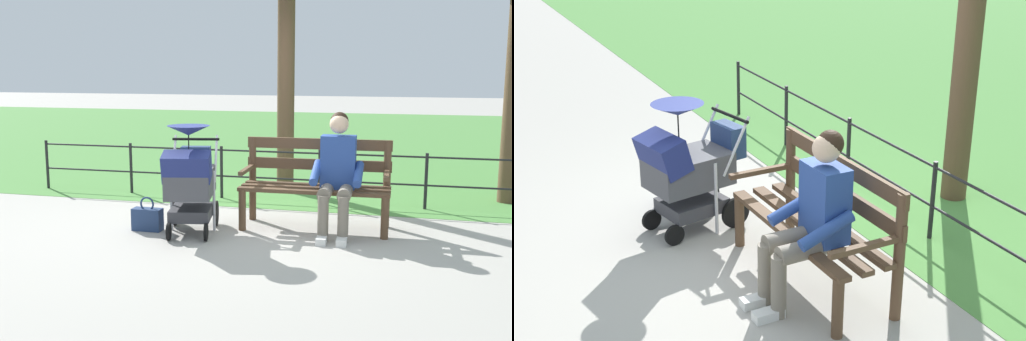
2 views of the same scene
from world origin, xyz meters
The scene contains 6 objects.
ground_plane centered at (0.00, 0.00, 0.00)m, with size 60.00×60.00×0.00m, color #ADA89E.
park_bench centered at (-0.79, -0.12, 0.53)m, with size 1.61×0.63×0.96m.
person_on_bench centered at (-1.05, 0.11, 0.68)m, with size 0.54×0.74×1.28m.
stroller centered at (0.44, 0.47, 0.59)m, with size 0.66×0.96×1.15m.
handbag centered at (0.94, 0.48, 0.13)m, with size 0.32×0.14×0.37m.
park_fence centered at (0.00, -1.28, 0.42)m, with size 6.62×0.04×0.70m.
Camera 2 is at (-5.09, 2.45, 2.87)m, focal length 51.79 mm.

